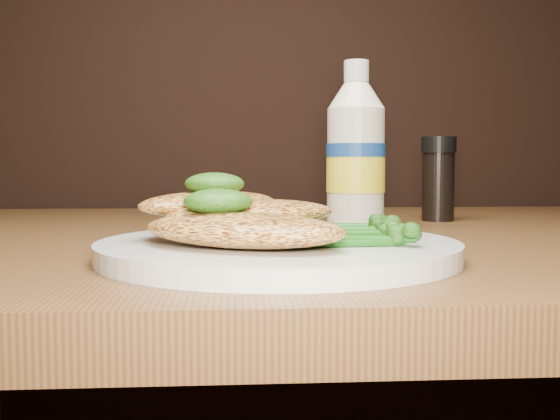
{
  "coord_description": "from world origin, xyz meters",
  "views": [
    {
      "loc": [
        -0.13,
        0.31,
        0.83
      ],
      "look_at": [
        -0.09,
        0.84,
        0.79
      ],
      "focal_mm": 42.69,
      "sensor_mm": 36.0,
      "label": 1
    }
  ],
  "objects": [
    {
      "name": "pesto_back",
      "position": [
        -0.15,
        0.86,
        0.81
      ],
      "size": [
        0.06,
        0.06,
        0.02
      ],
      "primitive_type": "ellipsoid",
      "rotation": [
        0.0,
        0.0,
        -0.35
      ],
      "color": "black",
      "rests_on": "chicken_back"
    },
    {
      "name": "plate",
      "position": [
        -0.1,
        0.83,
        0.76
      ],
      "size": [
        0.29,
        0.29,
        0.01
      ],
      "primitive_type": "cylinder",
      "color": "white",
      "rests_on": "dining_table"
    },
    {
      "name": "broccolini_bundle",
      "position": [
        -0.06,
        0.83,
        0.78
      ],
      "size": [
        0.14,
        0.12,
        0.02
      ],
      "primitive_type": null,
      "rotation": [
        0.0,
        0.0,
        0.14
      ],
      "color": "#175412",
      "rests_on": "plate"
    },
    {
      "name": "pesto_front",
      "position": [
        -0.14,
        0.81,
        0.8
      ],
      "size": [
        0.06,
        0.06,
        0.02
      ],
      "primitive_type": "ellipsoid",
      "rotation": [
        0.0,
        0.0,
        0.19
      ],
      "color": "black",
      "rests_on": "chicken_front"
    },
    {
      "name": "chicken_back",
      "position": [
        -0.15,
        0.87,
        0.79
      ],
      "size": [
        0.15,
        0.14,
        0.02
      ],
      "primitive_type": "ellipsoid",
      "rotation": [
        0.0,
        0.0,
        0.73
      ],
      "color": "#ECAB4B",
      "rests_on": "plate"
    },
    {
      "name": "chicken_mid",
      "position": [
        -0.12,
        0.85,
        0.79
      ],
      "size": [
        0.17,
        0.13,
        0.02
      ],
      "primitive_type": "ellipsoid",
      "rotation": [
        0.0,
        0.0,
        0.45
      ],
      "color": "#ECAB4B",
      "rests_on": "plate"
    },
    {
      "name": "pepper_grinder",
      "position": [
        0.14,
        1.17,
        0.81
      ],
      "size": [
        0.05,
        0.05,
        0.11
      ],
      "primitive_type": null,
      "rotation": [
        0.0,
        0.0,
        -0.1
      ],
      "color": "black",
      "rests_on": "dining_table"
    },
    {
      "name": "chicken_front",
      "position": [
        -0.13,
        0.79,
        0.78
      ],
      "size": [
        0.18,
        0.15,
        0.03
      ],
      "primitive_type": "ellipsoid",
      "rotation": [
        0.0,
        0.0,
        -0.52
      ],
      "color": "#ECAB4B",
      "rests_on": "plate"
    },
    {
      "name": "mayo_bottle",
      "position": [
        0.01,
        1.08,
        0.85
      ],
      "size": [
        0.09,
        0.09,
        0.2
      ],
      "primitive_type": null,
      "rotation": [
        0.0,
        0.0,
        -0.27
      ],
      "color": "silver",
      "rests_on": "dining_table"
    }
  ]
}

